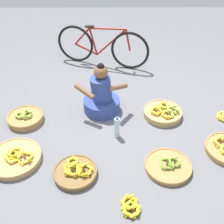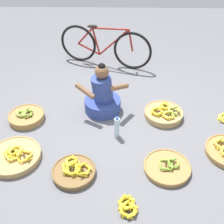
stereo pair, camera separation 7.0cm
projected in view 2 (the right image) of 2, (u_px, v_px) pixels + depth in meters
The scene contains 10 objects.
ground_plane at pixel (112, 123), 3.79m from camera, with size 10.00×10.00×0.00m, color slate.
vendor_woman_front at pixel (102, 96), 3.88m from camera, with size 0.74×0.54×0.76m.
bicycle_leaning at pixel (105, 46), 4.89m from camera, with size 1.65×0.53×0.73m.
banana_basket_front_center at pixel (26, 116), 3.82m from camera, with size 0.49×0.49×0.16m.
banana_basket_near_bicycle at pixel (164, 113), 3.87m from camera, with size 0.54×0.54×0.17m.
banana_basket_back_right at pixel (167, 167), 3.13m from camera, with size 0.54×0.54×0.12m.
banana_basket_back_center at pixel (14, 156), 3.25m from camera, with size 0.63×0.63×0.15m.
banana_basket_mid_left at pixel (74, 171), 3.07m from camera, with size 0.49×0.49×0.14m.
loose_bananas_front_left at pixel (128, 206), 2.74m from camera, with size 0.23×0.29×0.09m.
water_bottle at pixel (117, 127), 3.50m from camera, with size 0.07×0.07×0.31m.
Camera 2 is at (0.05, -2.89, 2.46)m, focal length 44.13 mm.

